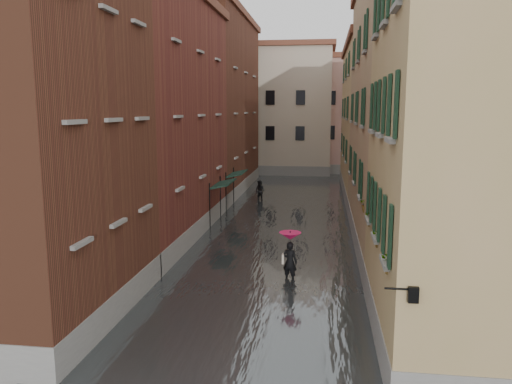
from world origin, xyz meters
The scene contains 16 objects.
ground centered at (0.00, 0.00, 0.00)m, with size 120.00×120.00×0.00m, color #5E5E61.
floodwater centered at (0.00, 13.00, 0.10)m, with size 10.00×60.00×0.20m, color #464C4E.
building_left_near centered at (-7.00, -2.00, 6.50)m, with size 6.00×8.00×13.00m, color brown.
building_left_mid centered at (-7.00, 9.00, 6.25)m, with size 6.00×14.00×12.50m, color brown.
building_left_far centered at (-7.00, 24.00, 7.00)m, with size 6.00×16.00×14.00m, color brown.
building_right_near centered at (7.00, -2.00, 5.75)m, with size 6.00×8.00×11.50m, color #9D8851.
building_right_mid centered at (7.00, 9.00, 6.50)m, with size 6.00×14.00×13.00m, color #95825A.
building_right_far centered at (7.00, 24.00, 5.75)m, with size 6.00×16.00×11.50m, color #9D8851.
building_end_cream centered at (-3.00, 38.00, 6.50)m, with size 12.00×9.00×13.00m, color #BDB196.
building_end_pink centered at (6.00, 40.00, 6.00)m, with size 10.00×9.00×12.00m, color tan.
awning_near centered at (-3.49, 12.06, 2.47)m, with size 1.09×3.01×2.80m.
awning_far centered at (-3.49, 16.74, 2.46)m, with size 1.09×2.85×2.80m.
wall_lantern centered at (4.33, -6.00, 3.01)m, with size 0.71×0.22×0.35m.
window_planters centered at (4.12, -0.73, 3.51)m, with size 0.59×8.27×0.84m.
pedestrian_main centered at (1.13, 2.76, 1.22)m, with size 0.91×0.91×2.06m.
pedestrian_far centered at (-2.29, 20.06, 0.81)m, with size 0.79×0.62×1.63m, color black.
Camera 1 is at (2.39, -16.51, 6.91)m, focal length 35.00 mm.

